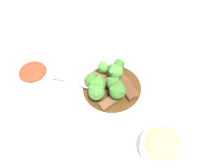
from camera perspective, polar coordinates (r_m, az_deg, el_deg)
The scene contains 19 objects.
ground_plane at distance 0.83m, azimuth 0.00°, elevation -1.38°, with size 4.00×4.00×0.00m, color silver.
main_plate at distance 0.82m, azimuth 0.00°, elevation -0.98°, with size 0.29×0.29×0.02m.
beef_strip_0 at distance 0.78m, azimuth -0.58°, elevation -3.90°, with size 0.07×0.06×0.01m.
beef_strip_1 at distance 0.82m, azimuth -3.17°, elevation 1.39°, with size 0.04×0.05×0.01m.
beef_strip_2 at distance 0.82m, azimuth 2.19°, elevation 0.74°, with size 0.06×0.06×0.01m.
beef_strip_3 at distance 0.81m, azimuth -0.85°, elevation 0.42°, with size 0.06×0.07×0.01m.
beef_strip_4 at distance 0.80m, azimuth 3.60°, elevation -1.40°, with size 0.07×0.07×0.01m.
broccoli_floret_0 at distance 0.80m, azimuth -4.41°, elevation 0.84°, with size 0.04×0.04×0.05m.
broccoli_floret_1 at distance 0.83m, azimuth 1.63°, elevation 4.23°, with size 0.04×0.04×0.04m.
broccoli_floret_2 at distance 0.77m, azimuth -3.37°, elevation -1.67°, with size 0.05×0.05×0.05m.
broccoli_floret_3 at distance 0.76m, azimuth 1.20°, elevation -1.39°, with size 0.05×0.05×0.06m.
broccoli_floret_4 at distance 0.81m, azimuth 0.53°, elevation 2.82°, with size 0.05×0.05×0.05m.
broccoli_floret_5 at distance 0.78m, azimuth 0.31°, elevation 0.16°, with size 0.04×0.04×0.05m.
broccoli_floret_6 at distance 0.78m, azimuth -3.12°, elevation -0.03°, with size 0.05×0.05×0.05m.
broccoli_floret_7 at distance 0.82m, azimuth -1.92°, elevation 3.65°, with size 0.04×0.04×0.05m.
serving_spoon at distance 0.82m, azimuth -6.32°, elevation 0.65°, with size 0.06×0.25×0.01m.
side_bowl_kimchi at distance 0.86m, azimuth -16.63°, elevation 1.92°, with size 0.11×0.11×0.06m.
side_bowl_appetizer at distance 0.72m, azimuth 10.91°, elevation -13.01°, with size 0.12×0.12×0.06m.
sauce_dish at distance 0.97m, azimuth -0.00°, elevation 10.20°, with size 0.08×0.08×0.01m.
Camera 1 is at (-0.45, -0.14, 0.68)m, focal length 42.00 mm.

